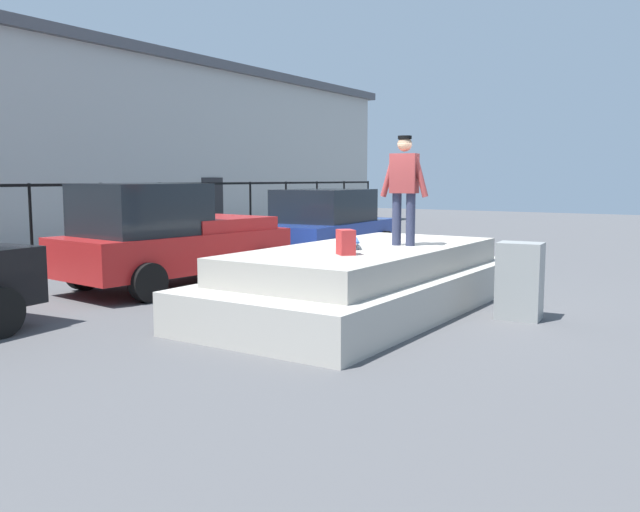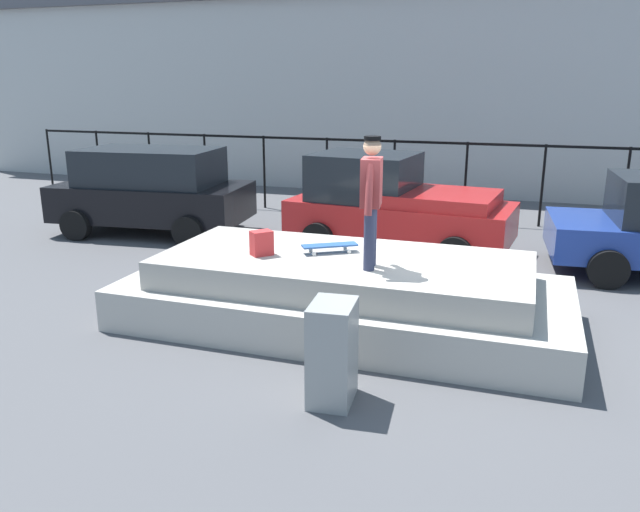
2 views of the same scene
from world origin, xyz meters
TOP-DOWN VIEW (x-y plane):
  - ground_plane at (0.00, 0.00)m, footprint 60.00×60.00m
  - concrete_ledge at (-0.86, -0.31)m, footprint 6.04×2.74m
  - skateboarder at (-0.41, -0.68)m, footprint 0.29×0.76m
  - skateboard at (-1.10, -0.17)m, footprint 0.75×0.58m
  - backpack at (-1.95, -0.58)m, footprint 0.34×0.34m
  - car_black_hatchback_near at (-6.35, 3.49)m, footprint 4.28×2.55m
  - car_red_pickup_mid at (-1.06, 3.68)m, footprint 4.41×2.42m
  - utility_box at (-0.34, -2.45)m, footprint 0.49×0.64m
  - fence_row at (-0.00, 6.82)m, footprint 24.06×0.06m
  - warehouse_building at (0.00, 14.15)m, footprint 36.03×8.69m

SIDE VIEW (x-z plane):
  - ground_plane at x=0.00m, z-range 0.00..0.00m
  - concrete_ledge at x=-0.86m, z-range -0.04..0.91m
  - utility_box at x=-0.34m, z-range 0.00..1.08m
  - car_red_pickup_mid at x=-1.06m, z-range -0.02..1.86m
  - car_black_hatchback_near at x=-6.35m, z-range 0.05..1.89m
  - skateboard at x=-1.10m, z-range 0.99..1.11m
  - backpack at x=-1.95m, z-range 0.95..1.29m
  - fence_row at x=0.00m, z-range 0.33..2.20m
  - skateboarder at x=-0.41m, z-range 1.07..2.72m
  - warehouse_building at x=0.00m, z-range 0.01..5.88m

